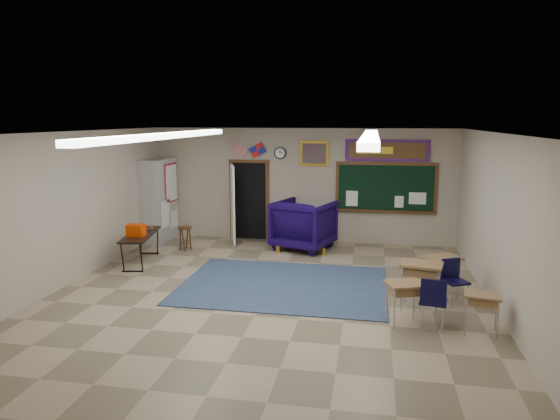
% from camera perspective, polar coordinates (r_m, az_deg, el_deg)
% --- Properties ---
extents(floor, '(9.00, 9.00, 0.00)m').
position_cam_1_polar(floor, '(9.25, -1.71, -10.11)').
color(floor, '#9D8A6C').
rests_on(floor, ground).
extents(back_wall, '(8.00, 0.04, 3.00)m').
position_cam_1_polar(back_wall, '(13.21, 2.39, 2.82)').
color(back_wall, '#A79B87').
rests_on(back_wall, floor).
extents(front_wall, '(8.00, 0.04, 3.00)m').
position_cam_1_polar(front_wall, '(4.71, -13.72, -11.64)').
color(front_wall, '#A79B87').
rests_on(front_wall, floor).
extents(left_wall, '(0.04, 9.00, 3.00)m').
position_cam_1_polar(left_wall, '(10.44, -23.76, -0.10)').
color(left_wall, '#A79B87').
rests_on(left_wall, floor).
extents(right_wall, '(0.04, 9.00, 3.00)m').
position_cam_1_polar(right_wall, '(8.91, 24.28, -1.81)').
color(right_wall, '#A79B87').
rests_on(right_wall, floor).
extents(ceiling, '(8.00, 9.00, 0.04)m').
position_cam_1_polar(ceiling, '(8.67, -1.82, 8.79)').
color(ceiling, silver).
rests_on(ceiling, back_wall).
extents(area_rug, '(4.00, 3.00, 0.02)m').
position_cam_1_polar(area_rug, '(9.95, 0.41, -8.55)').
color(area_rug, '#344563').
rests_on(area_rug, floor).
extents(fluorescent_strips, '(3.86, 6.00, 0.10)m').
position_cam_1_polar(fluorescent_strips, '(8.67, -1.82, 8.40)').
color(fluorescent_strips, white).
rests_on(fluorescent_strips, ceiling).
extents(doorway, '(1.10, 0.89, 2.16)m').
position_cam_1_polar(doorway, '(13.43, -4.07, 1.02)').
color(doorway, black).
rests_on(doorway, back_wall).
extents(chalkboard, '(2.55, 0.14, 1.30)m').
position_cam_1_polar(chalkboard, '(13.05, 11.97, 2.35)').
color(chalkboard, '#573318').
rests_on(chalkboard, back_wall).
extents(bulletin_board, '(2.10, 0.05, 0.55)m').
position_cam_1_polar(bulletin_board, '(12.96, 12.14, 6.68)').
color(bulletin_board, '#A10D1D').
rests_on(bulletin_board, back_wall).
extents(framed_art_print, '(0.75, 0.05, 0.65)m').
position_cam_1_polar(framed_art_print, '(13.05, 3.93, 6.47)').
color(framed_art_print, '#B18822').
rests_on(framed_art_print, back_wall).
extents(wall_clock, '(0.32, 0.05, 0.32)m').
position_cam_1_polar(wall_clock, '(13.18, 0.01, 6.53)').
color(wall_clock, black).
rests_on(wall_clock, back_wall).
extents(wall_flags, '(1.16, 0.06, 0.70)m').
position_cam_1_polar(wall_flags, '(13.33, -3.63, 7.11)').
color(wall_flags, red).
rests_on(wall_flags, back_wall).
extents(storage_cabinet, '(0.59, 1.25, 2.20)m').
position_cam_1_polar(storage_cabinet, '(13.68, -13.61, 1.10)').
color(storage_cabinet, '#A5A4A0').
rests_on(storage_cabinet, floor).
extents(wingback_armchair, '(1.69, 1.71, 1.23)m').
position_cam_1_polar(wingback_armchair, '(12.55, 2.73, -1.68)').
color(wingback_armchair, '#110537').
rests_on(wingback_armchair, floor).
extents(student_chair_reading, '(0.40, 0.40, 0.78)m').
position_cam_1_polar(student_chair_reading, '(12.47, 1.19, -2.82)').
color(student_chair_reading, black).
rests_on(student_chair_reading, floor).
extents(student_chair_desk_a, '(0.49, 0.49, 0.85)m').
position_cam_1_polar(student_chair_desk_a, '(8.25, 17.12, -10.06)').
color(student_chair_desk_a, black).
rests_on(student_chair_desk_a, floor).
extents(student_chair_desk_b, '(0.53, 0.53, 0.80)m').
position_cam_1_polar(student_chair_desk_b, '(9.39, 19.40, -7.83)').
color(student_chair_desk_b, black).
rests_on(student_chair_desk_b, floor).
extents(student_desk_front_left, '(0.77, 0.64, 0.82)m').
position_cam_1_polar(student_desk_front_left, '(8.97, 15.78, -8.08)').
color(student_desk_front_left, olive).
rests_on(student_desk_front_left, floor).
extents(student_desk_front_right, '(0.78, 0.74, 0.75)m').
position_cam_1_polar(student_desk_front_right, '(9.73, 17.95, -6.98)').
color(student_desk_front_right, olive).
rests_on(student_desk_front_right, floor).
extents(student_desk_back_left, '(0.70, 0.61, 0.69)m').
position_cam_1_polar(student_desk_back_left, '(8.28, 14.05, -10.09)').
color(student_desk_back_left, olive).
rests_on(student_desk_back_left, floor).
extents(student_desk_back_right, '(0.59, 0.48, 0.64)m').
position_cam_1_polar(student_desk_back_right, '(8.32, 22.03, -10.69)').
color(student_desk_back_right, olive).
rests_on(student_desk_back_right, floor).
extents(folding_table, '(0.84, 1.71, 0.93)m').
position_cam_1_polar(folding_table, '(11.80, -15.62, -4.07)').
color(folding_table, black).
rests_on(folding_table, floor).
extents(wooden_stool, '(0.34, 0.34, 0.59)m').
position_cam_1_polar(wooden_stool, '(12.67, -10.78, -3.18)').
color(wooden_stool, '#432514').
rests_on(wooden_stool, floor).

